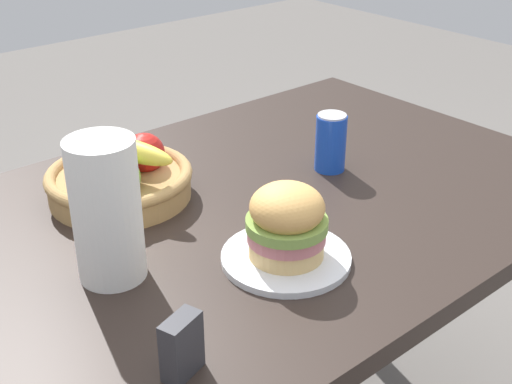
{
  "coord_description": "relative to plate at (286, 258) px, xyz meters",
  "views": [
    {
      "loc": [
        -0.75,
        -0.9,
        1.39
      ],
      "look_at": [
        -0.03,
        -0.06,
        0.81
      ],
      "focal_mm": 47.52,
      "sensor_mm": 36.0,
      "label": 1
    }
  ],
  "objects": [
    {
      "name": "soda_can",
      "position": [
        0.32,
        0.21,
        0.06
      ],
      "size": [
        0.07,
        0.07,
        0.13
      ],
      "color": "blue",
      "rests_on": "dining_table"
    },
    {
      "name": "sandwich",
      "position": [
        -0.0,
        0.0,
        0.07
      ],
      "size": [
        0.14,
        0.14,
        0.13
      ],
      "color": "#E5BC75",
      "rests_on": "plate"
    },
    {
      "name": "napkin_holder",
      "position": [
        -0.29,
        -0.11,
        0.04
      ],
      "size": [
        0.07,
        0.05,
        0.09
      ],
      "primitive_type": "cube",
      "rotation": [
        0.0,
        0.0,
        0.31
      ],
      "color": "#333338",
      "rests_on": "dining_table"
    },
    {
      "name": "paper_towel_roll",
      "position": [
        -0.24,
        0.15,
        0.11
      ],
      "size": [
        0.11,
        0.11,
        0.24
      ],
      "primitive_type": "cylinder",
      "color": "white",
      "rests_on": "dining_table"
    },
    {
      "name": "plate",
      "position": [
        0.0,
        0.0,
        0.0
      ],
      "size": [
        0.22,
        0.22,
        0.01
      ],
      "primitive_type": "cylinder",
      "color": "white",
      "rests_on": "dining_table"
    },
    {
      "name": "dining_table",
      "position": [
        0.08,
        0.2,
        -0.11
      ],
      "size": [
        1.4,
        0.9,
        0.75
      ],
      "color": "#2D231E",
      "rests_on": "ground_plane"
    },
    {
      "name": "fruit_basket",
      "position": [
        -0.09,
        0.38,
        0.04
      ],
      "size": [
        0.29,
        0.29,
        0.14
      ],
      "color": "tan",
      "rests_on": "dining_table"
    }
  ]
}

